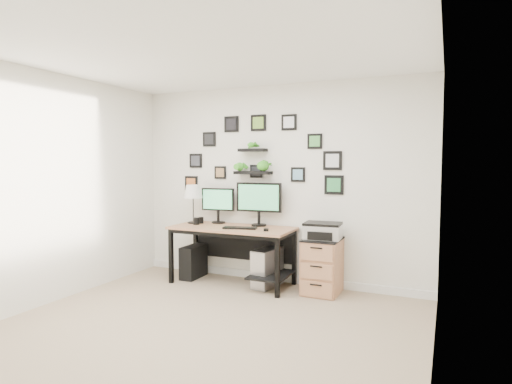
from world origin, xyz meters
The scene contains 14 objects.
room centered at (0.00, 1.98, 0.05)m, with size 4.00×4.00×4.00m.
desk centered at (-0.43, 1.67, 0.63)m, with size 1.60×0.70×0.75m.
monitor_left centered at (-0.81, 1.86, 1.03)m, with size 0.47×0.20×0.48m.
monitor_right centered at (-0.19, 1.85, 1.09)m, with size 0.62×0.21×0.57m.
keyboard centered at (-0.31, 1.54, 0.76)m, with size 0.43×0.14×0.02m, color black.
mouse centered at (0.06, 1.52, 0.76)m, with size 0.06×0.09×0.03m, color black.
table_lamp centered at (-1.12, 1.72, 1.18)m, with size 0.26×0.26×0.53m.
mug centered at (-1.01, 1.62, 0.80)m, with size 0.09×0.09×0.10m, color black.
pen_cup centered at (-1.01, 1.74, 0.79)m, with size 0.07×0.07×0.09m, color black.
pc_tower_black centered at (-1.10, 1.68, 0.22)m, with size 0.20×0.44×0.44m, color black.
pc_tower_grey centered at (-0.01, 1.70, 0.24)m, with size 0.28×0.52×0.49m.
file_cabinet centered at (0.71, 1.72, 0.34)m, with size 0.43×0.53×0.67m.
printer centered at (0.72, 1.70, 0.77)m, with size 0.45×0.38×0.20m.
wall_decor centered at (-0.26, 1.93, 1.66)m, with size 2.32×0.18×1.04m.
Camera 1 is at (2.07, -3.26, 1.59)m, focal length 30.00 mm.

